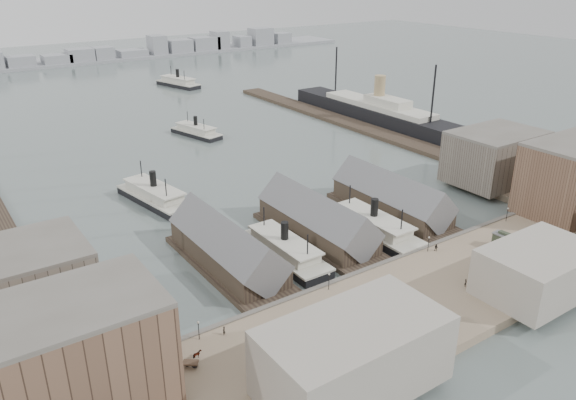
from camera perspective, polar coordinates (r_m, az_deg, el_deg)
ground at (r=133.76m, az=7.34°, el=-6.50°), size 900.00×900.00×0.00m
quay at (r=121.39m, az=13.68°, el=-9.79°), size 180.00×30.00×2.00m
seawall at (r=129.92m, az=8.88°, el=-6.96°), size 180.00×1.20×2.30m
east_wharf at (r=244.50m, az=7.20°, el=7.42°), size 10.00×180.00×1.60m
ferry_shed_west at (r=130.52m, az=-6.19°, el=-4.91°), size 14.00×42.00×12.60m
ferry_shed_center at (r=143.13m, az=2.97°, el=-2.19°), size 14.00×42.00×12.60m
ferry_shed_east at (r=159.03m, az=10.46°, el=0.09°), size 14.00×42.00×12.60m
warehouse_west_front at (r=91.95m, az=-22.52°, el=-15.29°), size 32.00×18.00×18.00m
warehouse_west_back at (r=118.31m, az=-25.77°, el=-8.00°), size 26.00×20.00×14.00m
warehouse_east_front at (r=171.59m, az=27.12°, el=2.04°), size 30.00×18.00×19.00m
warehouse_east_back at (r=186.97m, az=20.25°, el=4.10°), size 28.00×20.00×15.00m
street_bldg_center at (r=127.05m, az=24.11°, el=-6.58°), size 24.00×16.00×10.00m
street_bldg_west at (r=92.69m, az=6.64°, el=-15.41°), size 30.00×16.00×12.00m
lamp_post_far_w at (r=105.03m, az=-9.08°, el=-12.61°), size 0.44×0.44×3.92m
lamp_post_near_w at (r=118.29m, az=4.19°, el=-7.94°), size 0.44×0.44×3.92m
lamp_post_near_e at (r=136.95m, az=14.11°, el=-4.08°), size 0.44×0.44×3.92m
lamp_post_far_e at (r=159.11m, az=21.40°, el=-1.13°), size 0.44×0.44×3.92m
far_shore at (r=431.27m, az=-24.40°, el=12.74°), size 500.00×40.00×15.72m
ferry_docked_west at (r=134.10m, az=-0.34°, el=-5.06°), size 8.50×28.33×10.12m
ferry_docked_east at (r=146.97m, az=8.65°, el=-2.65°), size 9.03×30.11×10.75m
ferry_open_near at (r=169.27m, az=-13.39°, el=0.47°), size 13.66×30.59×10.54m
ferry_open_mid at (r=234.28m, az=-9.32°, el=6.93°), size 13.28×25.44×8.71m
ferry_open_far at (r=334.79m, az=-11.10°, el=11.66°), size 16.45×30.75×10.52m
ocean_steamer at (r=254.97m, az=9.18°, el=8.80°), size 14.10×103.06×20.61m
tram at (r=143.09m, az=21.91°, el=-4.28°), size 3.40×10.53×3.69m
horse_cart_left at (r=101.41m, az=-9.40°, el=-15.47°), size 4.44×3.90×1.51m
horse_cart_center at (r=111.21m, az=4.89°, el=-11.35°), size 4.93×1.81×1.55m
horse_cart_right at (r=130.19m, az=20.23°, el=-7.33°), size 4.57×1.55×1.56m
pedestrian_0 at (r=106.62m, az=-6.53°, el=-13.05°), size 0.80×0.75×1.78m
pedestrian_1 at (r=100.97m, az=-0.53°, el=-15.25°), size 0.98×1.05×1.72m
pedestrian_2 at (r=113.58m, az=3.82°, el=-10.47°), size 1.25×1.20×1.71m
pedestrian_3 at (r=109.51m, az=8.71°, el=-12.11°), size 1.13×0.79×1.78m
pedestrian_4 at (r=118.11m, az=9.43°, el=-9.32°), size 0.97×0.75×1.75m
pedestrian_5 at (r=125.76m, az=17.60°, el=-8.02°), size 0.75×0.64×1.75m
pedestrian_6 at (r=138.38m, az=14.83°, el=-4.70°), size 1.03×1.11×1.82m
pedestrian_7 at (r=139.82m, az=23.02°, el=-5.61°), size 1.14×1.20×1.63m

